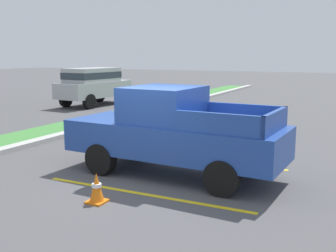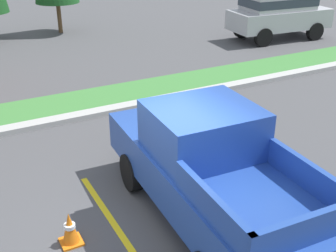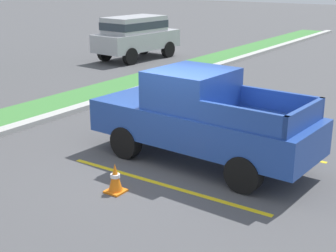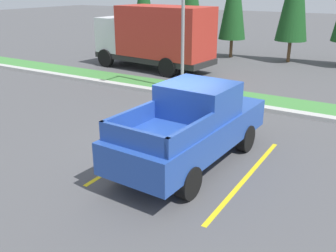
{
  "view_description": "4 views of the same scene",
  "coord_description": "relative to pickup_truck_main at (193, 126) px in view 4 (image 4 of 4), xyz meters",
  "views": [
    {
      "loc": [
        -7.67,
        -4.42,
        2.85
      ],
      "look_at": [
        0.03,
        -0.64,
        1.33
      ],
      "focal_mm": 43.35,
      "sensor_mm": 36.0,
      "label": 1
    },
    {
      "loc": [
        -2.8,
        -5.69,
        4.89
      ],
      "look_at": [
        1.14,
        1.67,
        0.94
      ],
      "focal_mm": 46.25,
      "sensor_mm": 36.0,
      "label": 2
    },
    {
      "loc": [
        -8.2,
        -5.71,
        4.14
      ],
      "look_at": [
        -0.11,
        -0.14,
        1.05
      ],
      "focal_mm": 52.32,
      "sensor_mm": 36.0,
      "label": 3
    },
    {
      "loc": [
        5.05,
        -8.57,
        4.44
      ],
      "look_at": [
        0.03,
        -0.25,
        0.83
      ],
      "focal_mm": 40.84,
      "sensor_mm": 36.0,
      "label": 4
    }
  ],
  "objects": [
    {
      "name": "street_light",
      "position": [
        -3.8,
        6.11,
        2.71
      ],
      "size": [
        0.24,
        1.49,
        6.41
      ],
      "color": "gray",
      "rests_on": "ground"
    },
    {
      "name": "cargo_truck_distant",
      "position": [
        -7.26,
        9.44,
        0.81
      ],
      "size": [
        6.99,
        3.05,
        3.4
      ],
      "color": "black",
      "rests_on": "ground"
    },
    {
      "name": "grass_median",
      "position": [
        -0.84,
        6.47,
        -1.01
      ],
      "size": [
        56.0,
        1.8,
        0.06
      ],
      "primitive_type": "cube",
      "color": "#42843D",
      "rests_on": "ground"
    },
    {
      "name": "parking_line_far",
      "position": [
        1.55,
        -0.05,
        -1.04
      ],
      "size": [
        0.12,
        4.8,
        0.01
      ],
      "primitive_type": "cube",
      "color": "yellow",
      "rests_on": "ground"
    },
    {
      "name": "parking_line_near",
      "position": [
        -1.55,
        -0.05,
        -1.04
      ],
      "size": [
        0.12,
        4.8,
        0.01
      ],
      "primitive_type": "cube",
      "color": "yellow",
      "rests_on": "ground"
    },
    {
      "name": "ground_plane",
      "position": [
        -0.84,
        0.37,
        -1.04
      ],
      "size": [
        120.0,
        120.0,
        0.0
      ],
      "primitive_type": "plane",
      "color": "#4C4C4F"
    },
    {
      "name": "curb_strip",
      "position": [
        -0.84,
        5.37,
        -0.97
      ],
      "size": [
        56.0,
        0.4,
        0.15
      ],
      "primitive_type": "cube",
      "color": "#B2B2AD",
      "rests_on": "ground"
    },
    {
      "name": "pickup_truck_main",
      "position": [
        0.0,
        0.0,
        0.0
      ],
      "size": [
        2.17,
        5.32,
        2.1
      ],
      "color": "black",
      "rests_on": "ground"
    },
    {
      "name": "traffic_cone",
      "position": [
        -2.37,
        0.51,
        -0.75
      ],
      "size": [
        0.36,
        0.36,
        0.6
      ],
      "color": "orange",
      "rests_on": "ground"
    }
  ]
}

